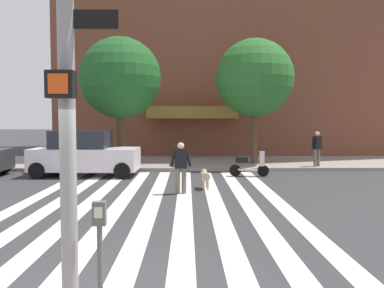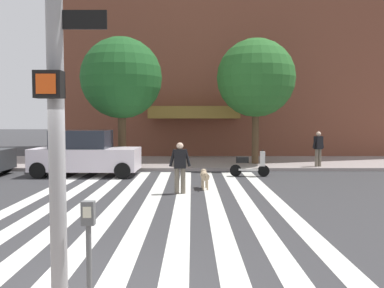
{
  "view_description": "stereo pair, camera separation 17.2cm",
  "coord_description": "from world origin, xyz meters",
  "px_view_note": "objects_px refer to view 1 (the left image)",
  "views": [
    {
      "loc": [
        1.28,
        -5.26,
        2.4
      ],
      "look_at": [
        1.43,
        8.1,
        1.58
      ],
      "focal_mm": 38.81,
      "sensor_mm": 36.0,
      "label": 1
    },
    {
      "loc": [
        1.45,
        -5.26,
        2.4
      ],
      "look_at": [
        1.43,
        8.1,
        1.58
      ],
      "focal_mm": 38.81,
      "sensor_mm": 36.0,
      "label": 2
    }
  ],
  "objects_px": {
    "parked_scooter": "(249,165)",
    "parking_meter_curbside": "(100,245)",
    "parked_car_behind_first": "(84,154)",
    "pedestrian_dog_walker": "(181,165)",
    "street_tree_middle": "(255,78)",
    "traffic_light_pole": "(64,11)",
    "dog_on_leash": "(205,176)",
    "pedestrian_bystander": "(317,147)",
    "street_tree_nearest": "(120,78)"
  },
  "relations": [
    {
      "from": "parked_car_behind_first",
      "to": "pedestrian_dog_walker",
      "type": "distance_m",
      "value": 5.84
    },
    {
      "from": "parked_scooter",
      "to": "dog_on_leash",
      "type": "height_order",
      "value": "parked_scooter"
    },
    {
      "from": "parking_meter_curbside",
      "to": "dog_on_leash",
      "type": "xyz_separation_m",
      "value": [
        1.55,
        9.6,
        -0.59
      ]
    },
    {
      "from": "parked_car_behind_first",
      "to": "street_tree_middle",
      "type": "relative_size",
      "value": 0.71
    },
    {
      "from": "parked_car_behind_first",
      "to": "traffic_light_pole",
      "type": "bearing_deg",
      "value": -76.78
    },
    {
      "from": "parked_scooter",
      "to": "street_tree_nearest",
      "type": "xyz_separation_m",
      "value": [
        -5.69,
        2.43,
        3.79
      ]
    },
    {
      "from": "parked_scooter",
      "to": "dog_on_leash",
      "type": "distance_m",
      "value": 3.61
    },
    {
      "from": "parked_scooter",
      "to": "parking_meter_curbside",
      "type": "bearing_deg",
      "value": -105.54
    },
    {
      "from": "parked_scooter",
      "to": "pedestrian_dog_walker",
      "type": "relative_size",
      "value": 1.0
    },
    {
      "from": "traffic_light_pole",
      "to": "parking_meter_curbside",
      "type": "bearing_deg",
      "value": 2.66
    },
    {
      "from": "traffic_light_pole",
      "to": "dog_on_leash",
      "type": "bearing_deg",
      "value": 78.91
    },
    {
      "from": "parked_car_behind_first",
      "to": "pedestrian_bystander",
      "type": "xyz_separation_m",
      "value": [
        10.39,
        2.04,
        0.16
      ]
    },
    {
      "from": "parked_scooter",
      "to": "street_tree_middle",
      "type": "relative_size",
      "value": 0.26
    },
    {
      "from": "street_tree_nearest",
      "to": "pedestrian_bystander",
      "type": "relative_size",
      "value": 3.68
    },
    {
      "from": "street_tree_middle",
      "to": "pedestrian_dog_walker",
      "type": "bearing_deg",
      "value": -115.15
    },
    {
      "from": "parked_scooter",
      "to": "street_tree_middle",
      "type": "bearing_deg",
      "value": 77.87
    },
    {
      "from": "parking_meter_curbside",
      "to": "street_tree_middle",
      "type": "distance_m",
      "value": 17.15
    },
    {
      "from": "dog_on_leash",
      "to": "pedestrian_bystander",
      "type": "xyz_separation_m",
      "value": [
        5.48,
        5.29,
        0.63
      ]
    },
    {
      "from": "parked_car_behind_first",
      "to": "dog_on_leash",
      "type": "xyz_separation_m",
      "value": [
        4.91,
        -3.25,
        -0.47
      ]
    },
    {
      "from": "parked_car_behind_first",
      "to": "street_tree_nearest",
      "type": "xyz_separation_m",
      "value": [
        1.18,
        2.22,
        3.36
      ]
    },
    {
      "from": "dog_on_leash",
      "to": "pedestrian_dog_walker",
      "type": "bearing_deg",
      "value": -131.88
    },
    {
      "from": "street_tree_nearest",
      "to": "dog_on_leash",
      "type": "height_order",
      "value": "street_tree_nearest"
    },
    {
      "from": "parking_meter_curbside",
      "to": "parked_car_behind_first",
      "type": "relative_size",
      "value": 0.31
    },
    {
      "from": "traffic_light_pole",
      "to": "parked_scooter",
      "type": "height_order",
      "value": "traffic_light_pole"
    },
    {
      "from": "parked_car_behind_first",
      "to": "pedestrian_dog_walker",
      "type": "height_order",
      "value": "parked_car_behind_first"
    },
    {
      "from": "traffic_light_pole",
      "to": "dog_on_leash",
      "type": "relative_size",
      "value": 5.69
    },
    {
      "from": "parking_meter_curbside",
      "to": "pedestrian_bystander",
      "type": "distance_m",
      "value": 16.47
    },
    {
      "from": "parked_car_behind_first",
      "to": "parking_meter_curbside",
      "type": "bearing_deg",
      "value": -75.38
    },
    {
      "from": "pedestrian_dog_walker",
      "to": "traffic_light_pole",
      "type": "bearing_deg",
      "value": -97.01
    },
    {
      "from": "pedestrian_dog_walker",
      "to": "street_tree_middle",
      "type": "bearing_deg",
      "value": 64.85
    },
    {
      "from": "pedestrian_bystander",
      "to": "street_tree_middle",
      "type": "bearing_deg",
      "value": 153.5
    },
    {
      "from": "street_tree_nearest",
      "to": "pedestrian_dog_walker",
      "type": "xyz_separation_m",
      "value": [
        2.91,
        -6.38,
        -3.35
      ]
    },
    {
      "from": "parked_scooter",
      "to": "dog_on_leash",
      "type": "bearing_deg",
      "value": -122.85
    },
    {
      "from": "parking_meter_curbside",
      "to": "parked_scooter",
      "type": "bearing_deg",
      "value": 74.46
    },
    {
      "from": "parked_car_behind_first",
      "to": "street_tree_nearest",
      "type": "distance_m",
      "value": 4.2
    },
    {
      "from": "pedestrian_dog_walker",
      "to": "street_tree_nearest",
      "type": "bearing_deg",
      "value": 114.56
    },
    {
      "from": "parked_scooter",
      "to": "street_tree_nearest",
      "type": "bearing_deg",
      "value": 156.83
    },
    {
      "from": "parking_meter_curbside",
      "to": "pedestrian_bystander",
      "type": "xyz_separation_m",
      "value": [
        7.03,
        14.89,
        0.05
      ]
    },
    {
      "from": "street_tree_middle",
      "to": "dog_on_leash",
      "type": "relative_size",
      "value": 6.08
    },
    {
      "from": "parking_meter_curbside",
      "to": "parked_car_behind_first",
      "type": "height_order",
      "value": "parked_car_behind_first"
    },
    {
      "from": "street_tree_nearest",
      "to": "parking_meter_curbside",
      "type": "bearing_deg",
      "value": -81.79
    },
    {
      "from": "street_tree_middle",
      "to": "pedestrian_bystander",
      "type": "height_order",
      "value": "street_tree_middle"
    },
    {
      "from": "parked_scooter",
      "to": "pedestrian_bystander",
      "type": "bearing_deg",
      "value": 32.64
    },
    {
      "from": "traffic_light_pole",
      "to": "parked_scooter",
      "type": "bearing_deg",
      "value": 73.1
    },
    {
      "from": "parking_meter_curbside",
      "to": "pedestrian_dog_walker",
      "type": "relative_size",
      "value": 0.83
    },
    {
      "from": "street_tree_nearest",
      "to": "parked_scooter",
      "type": "bearing_deg",
      "value": -23.17
    },
    {
      "from": "parking_meter_curbside",
      "to": "parked_scooter",
      "type": "xyz_separation_m",
      "value": [
        3.51,
        12.64,
        -0.55
      ]
    },
    {
      "from": "parked_scooter",
      "to": "street_tree_nearest",
      "type": "height_order",
      "value": "street_tree_nearest"
    },
    {
      "from": "parked_scooter",
      "to": "pedestrian_bystander",
      "type": "relative_size",
      "value": 1.0
    },
    {
      "from": "traffic_light_pole",
      "to": "street_tree_nearest",
      "type": "relative_size",
      "value": 0.96
    }
  ]
}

